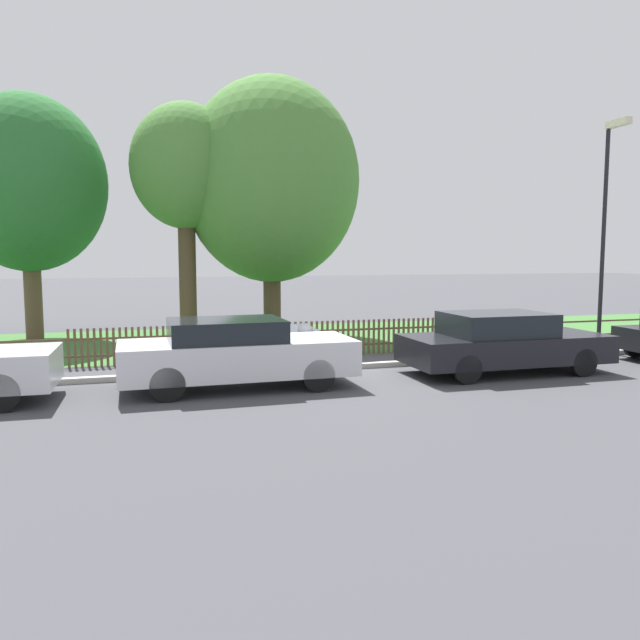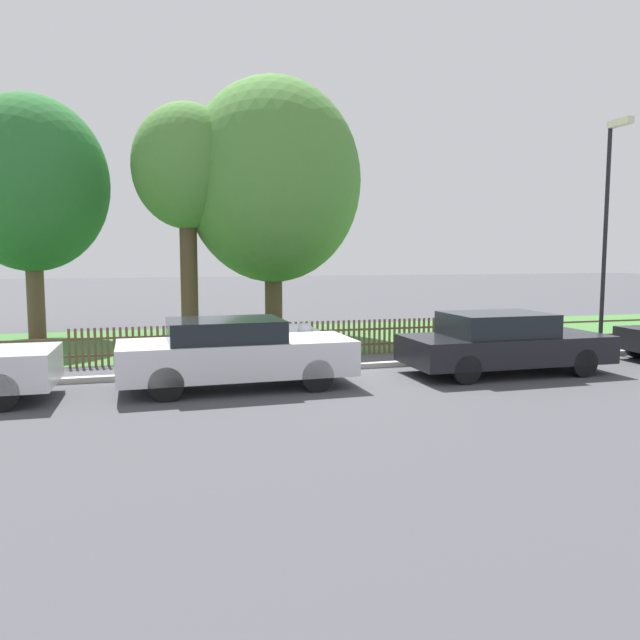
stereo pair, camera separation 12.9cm
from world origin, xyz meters
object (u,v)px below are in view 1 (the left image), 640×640
object	(u,v)px
covered_motorcycle	(287,338)
street_lamp	(607,211)
tree_behind_motorcycle	(185,169)
parked_car_red_compact	(503,342)
parked_car_navy_estate	(236,352)
tree_mid_park	(271,181)
tree_nearest_kerb	(28,184)

from	to	relation	value
covered_motorcycle	street_lamp	world-z (taller)	street_lamp
covered_motorcycle	tree_behind_motorcycle	size ratio (longest dim) A/B	0.30
parked_car_red_compact	covered_motorcycle	size ratio (longest dim) A/B	2.15
parked_car_red_compact	street_lamp	world-z (taller)	street_lamp
parked_car_navy_estate	tree_mid_park	distance (m)	8.96
tree_nearest_kerb	tree_behind_motorcycle	size ratio (longest dim) A/B	1.05
parked_car_navy_estate	street_lamp	size ratio (longest dim) A/B	0.76
covered_motorcycle	tree_behind_motorcycle	bearing A→B (deg)	116.06
parked_car_navy_estate	parked_car_red_compact	distance (m)	5.98
street_lamp	tree_nearest_kerb	bearing A→B (deg)	154.78
tree_behind_motorcycle	tree_mid_park	bearing A→B (deg)	5.20
tree_nearest_kerb	tree_mid_park	distance (m)	7.46
parked_car_navy_estate	covered_motorcycle	bearing A→B (deg)	55.69
parked_car_navy_estate	tree_behind_motorcycle	xyz separation A→B (m)	(-0.38, 7.30, 4.49)
tree_nearest_kerb	covered_motorcycle	bearing A→B (deg)	-44.45
parked_car_navy_estate	tree_mid_park	bearing A→B (deg)	72.04
parked_car_navy_estate	tree_nearest_kerb	size ratio (longest dim) A/B	0.61
parked_car_navy_estate	parked_car_red_compact	size ratio (longest dim) A/B	1.01
parked_car_navy_estate	tree_nearest_kerb	distance (m)	11.03
tree_mid_park	street_lamp	world-z (taller)	tree_mid_park
tree_nearest_kerb	tree_mid_park	world-z (taller)	tree_mid_park
tree_mid_park	tree_nearest_kerb	bearing A→B (deg)	169.25
covered_motorcycle	tree_nearest_kerb	xyz separation A→B (m)	(-6.62, 6.50, 4.18)
parked_car_red_compact	tree_nearest_kerb	xyz separation A→B (m)	(-11.00, 9.02, 4.11)
tree_behind_motorcycle	tree_mid_park	world-z (taller)	tree_mid_park
covered_motorcycle	street_lamp	distance (m)	9.20
parked_car_navy_estate	tree_nearest_kerb	bearing A→B (deg)	118.35
covered_motorcycle	tree_behind_motorcycle	world-z (taller)	tree_behind_motorcycle
covered_motorcycle	tree_mid_park	distance (m)	6.74
covered_motorcycle	street_lamp	size ratio (longest dim) A/B	0.35
parked_car_navy_estate	tree_mid_park	size ratio (longest dim) A/B	0.56
tree_behind_motorcycle	parked_car_red_compact	bearing A→B (deg)	-49.28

